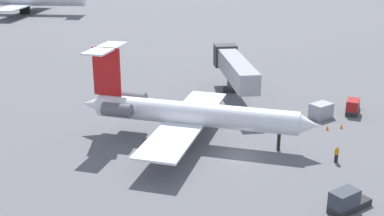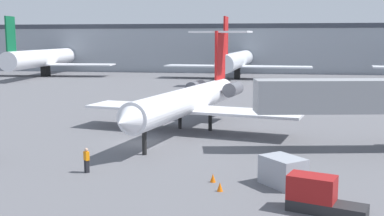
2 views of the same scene
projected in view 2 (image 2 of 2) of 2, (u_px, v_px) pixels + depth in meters
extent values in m
cube|color=#5B5B60|center=(140.00, 143.00, 40.86)|extent=(400.00, 400.00, 0.10)
cylinder|color=white|center=(187.00, 101.00, 44.54)|extent=(7.04, 22.13, 2.49)
cone|color=white|center=(126.00, 121.00, 33.61)|extent=(2.78, 2.65, 2.37)
cone|color=white|center=(225.00, 89.00, 55.57)|extent=(2.62, 2.98, 2.12)
cube|color=white|center=(249.00, 113.00, 43.58)|extent=(10.56, 6.36, 0.24)
cube|color=white|center=(139.00, 106.00, 47.63)|extent=(10.56, 6.36, 0.24)
cylinder|color=#595960|center=(233.00, 89.00, 51.15)|extent=(2.13, 3.44, 1.50)
cylinder|color=#595960|center=(196.00, 88.00, 52.68)|extent=(2.13, 3.44, 1.50)
cube|color=red|center=(220.00, 55.00, 53.24)|extent=(0.90, 3.18, 5.42)
cube|color=white|center=(220.00, 32.00, 52.86)|extent=(7.15, 3.76, 0.20)
cylinder|color=black|center=(144.00, 143.00, 36.51)|extent=(0.36, 0.36, 1.87)
cylinder|color=black|center=(210.00, 121.00, 46.14)|extent=(0.36, 0.36, 1.87)
cylinder|color=black|center=(180.00, 119.00, 47.28)|extent=(0.36, 0.36, 1.87)
cube|color=gray|center=(358.00, 96.00, 37.54)|extent=(16.65, 5.62, 2.60)
cube|color=black|center=(87.00, 166.00, 31.71)|extent=(0.40, 0.39, 0.85)
cube|color=orange|center=(86.00, 156.00, 31.60)|extent=(0.47, 0.46, 0.60)
sphere|color=tan|center=(86.00, 150.00, 31.54)|extent=(0.24, 0.24, 0.24)
cube|color=#262628|center=(327.00, 207.00, 24.33)|extent=(4.24, 2.64, 0.60)
cube|color=maroon|center=(312.00, 187.00, 24.56)|extent=(2.73, 2.11, 1.30)
cube|color=#999EA8|center=(283.00, 171.00, 28.85)|extent=(3.07, 3.17, 1.78)
cone|color=orange|center=(213.00, 178.00, 29.60)|extent=(0.36, 0.36, 0.55)
cone|color=orange|center=(220.00, 187.00, 27.83)|extent=(0.36, 0.36, 0.55)
cube|color=#8C939E|center=(229.00, 48.00, 134.17)|extent=(179.79, 24.25, 12.81)
cube|color=#333842|center=(226.00, 26.00, 121.68)|extent=(179.79, 0.60, 1.20)
cylinder|color=white|center=(45.00, 58.00, 113.14)|extent=(7.27, 39.38, 3.99)
cube|color=#0C5933|center=(10.00, 34.00, 94.98)|extent=(0.64, 4.01, 7.00)
cube|color=white|center=(45.00, 64.00, 113.37)|extent=(33.30, 8.75, 0.30)
cube|color=black|center=(46.00, 71.00, 113.60)|extent=(1.20, 2.80, 2.40)
cylinder|color=silver|center=(237.00, 60.00, 105.55)|extent=(6.17, 39.00, 3.62)
cube|color=red|center=(226.00, 36.00, 87.97)|extent=(0.56, 4.01, 7.00)
cube|color=silver|center=(237.00, 66.00, 105.76)|extent=(32.96, 8.13, 0.30)
cube|color=black|center=(237.00, 73.00, 105.99)|extent=(1.20, 2.80, 2.40)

